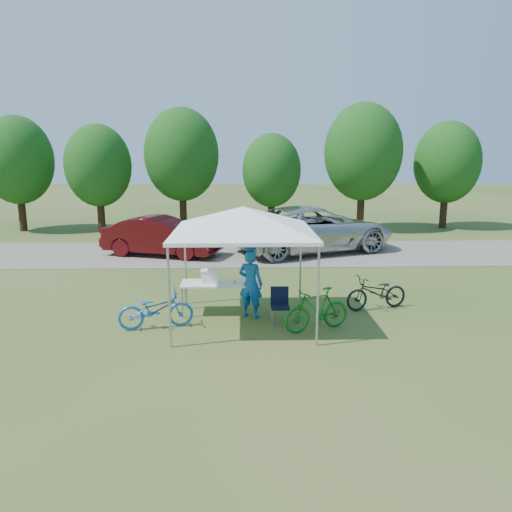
{
  "coord_description": "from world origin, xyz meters",
  "views": [
    {
      "loc": [
        -0.05,
        -11.18,
        3.95
      ],
      "look_at": [
        0.35,
        2.0,
        1.16
      ],
      "focal_mm": 35.0,
      "sensor_mm": 36.0,
      "label": 1
    }
  ],
  "objects_px": {
    "bike_blue": "(156,309)",
    "bike_green": "(317,309)",
    "folding_table": "(220,284)",
    "cooler": "(210,276)",
    "folding_chair": "(280,302)",
    "sedan": "(162,236)",
    "cyclist": "(251,284)",
    "bike_dark": "(377,292)",
    "minivan": "(313,229)"
  },
  "relations": [
    {
      "from": "bike_blue",
      "to": "sedan",
      "type": "xyz_separation_m",
      "value": [
        -1.1,
        8.05,
        0.32
      ]
    },
    {
      "from": "folding_table",
      "to": "minivan",
      "type": "distance_m",
      "value": 8.33
    },
    {
      "from": "bike_blue",
      "to": "bike_dark",
      "type": "height_order",
      "value": "bike_blue"
    },
    {
      "from": "bike_green",
      "to": "bike_dark",
      "type": "bearing_deg",
      "value": 107.96
    },
    {
      "from": "folding_table",
      "to": "sedan",
      "type": "height_order",
      "value": "sedan"
    },
    {
      "from": "cyclist",
      "to": "bike_blue",
      "type": "distance_m",
      "value": 2.3
    },
    {
      "from": "folding_chair",
      "to": "sedan",
      "type": "xyz_separation_m",
      "value": [
        -3.94,
        7.71,
        0.27
      ]
    },
    {
      "from": "minivan",
      "to": "bike_blue",
      "type": "bearing_deg",
      "value": 129.31
    },
    {
      "from": "bike_green",
      "to": "bike_dark",
      "type": "distance_m",
      "value": 2.29
    },
    {
      "from": "folding_table",
      "to": "bike_dark",
      "type": "bearing_deg",
      "value": 2.7
    },
    {
      "from": "bike_green",
      "to": "cooler",
      "type": "bearing_deg",
      "value": -139.97
    },
    {
      "from": "folding_chair",
      "to": "cyclist",
      "type": "distance_m",
      "value": 0.85
    },
    {
      "from": "cooler",
      "to": "sedan",
      "type": "distance_m",
      "value": 7.36
    },
    {
      "from": "folding_table",
      "to": "bike_green",
      "type": "bearing_deg",
      "value": -30.23
    },
    {
      "from": "folding_table",
      "to": "bike_green",
      "type": "relative_size",
      "value": 1.17
    },
    {
      "from": "folding_table",
      "to": "folding_chair",
      "type": "xyz_separation_m",
      "value": [
        1.43,
        -0.71,
        -0.25
      ]
    },
    {
      "from": "folding_chair",
      "to": "bike_green",
      "type": "bearing_deg",
      "value": -36.0
    },
    {
      "from": "minivan",
      "to": "sedan",
      "type": "relative_size",
      "value": 1.45
    },
    {
      "from": "folding_table",
      "to": "cyclist",
      "type": "xyz_separation_m",
      "value": [
        0.75,
        -0.33,
        0.09
      ]
    },
    {
      "from": "cooler",
      "to": "bike_blue",
      "type": "relative_size",
      "value": 0.27
    },
    {
      "from": "bike_blue",
      "to": "folding_chair",
      "type": "bearing_deg",
      "value": -96.35
    },
    {
      "from": "folding_chair",
      "to": "bike_green",
      "type": "distance_m",
      "value": 0.97
    },
    {
      "from": "cooler",
      "to": "cyclist",
      "type": "xyz_separation_m",
      "value": [
        0.99,
        -0.33,
        -0.11
      ]
    },
    {
      "from": "cyclist",
      "to": "sedan",
      "type": "distance_m",
      "value": 8.03
    },
    {
      "from": "minivan",
      "to": "folding_table",
      "type": "bearing_deg",
      "value": 134.3
    },
    {
      "from": "folding_table",
      "to": "cooler",
      "type": "distance_m",
      "value": 0.31
    },
    {
      "from": "cyclist",
      "to": "minivan",
      "type": "bearing_deg",
      "value": -84.82
    },
    {
      "from": "bike_blue",
      "to": "bike_dark",
      "type": "relative_size",
      "value": 1.0
    },
    {
      "from": "bike_green",
      "to": "sedan",
      "type": "xyz_separation_m",
      "value": [
        -4.72,
        8.29,
        0.27
      ]
    },
    {
      "from": "bike_green",
      "to": "folding_chair",
      "type": "bearing_deg",
      "value": -148.66
    },
    {
      "from": "cooler",
      "to": "sedan",
      "type": "xyz_separation_m",
      "value": [
        -2.27,
        7.0,
        -0.18
      ]
    },
    {
      "from": "bike_blue",
      "to": "bike_green",
      "type": "bearing_deg",
      "value": -106.96
    },
    {
      "from": "cooler",
      "to": "folding_chair",
      "type": "bearing_deg",
      "value": -23.08
    },
    {
      "from": "bike_green",
      "to": "sedan",
      "type": "height_order",
      "value": "sedan"
    },
    {
      "from": "cooler",
      "to": "folding_table",
      "type": "bearing_deg",
      "value": -0.0
    },
    {
      "from": "bike_blue",
      "to": "bike_dark",
      "type": "bearing_deg",
      "value": -90.16
    },
    {
      "from": "bike_blue",
      "to": "cyclist",
      "type": "bearing_deg",
      "value": -84.8
    },
    {
      "from": "bike_dark",
      "to": "sedan",
      "type": "xyz_separation_m",
      "value": [
        -6.47,
        6.82,
        0.32
      ]
    },
    {
      "from": "folding_table",
      "to": "folding_chair",
      "type": "relative_size",
      "value": 2.28
    },
    {
      "from": "folding_chair",
      "to": "minivan",
      "type": "height_order",
      "value": "minivan"
    },
    {
      "from": "cyclist",
      "to": "bike_blue",
      "type": "xyz_separation_m",
      "value": [
        -2.16,
        -0.71,
        -0.39
      ]
    },
    {
      "from": "cooler",
      "to": "minivan",
      "type": "relative_size",
      "value": 0.07
    },
    {
      "from": "bike_blue",
      "to": "sedan",
      "type": "bearing_deg",
      "value": -5.25
    },
    {
      "from": "folding_table",
      "to": "bike_blue",
      "type": "bearing_deg",
      "value": -143.39
    },
    {
      "from": "cooler",
      "to": "bike_dark",
      "type": "distance_m",
      "value": 4.23
    },
    {
      "from": "folding_chair",
      "to": "bike_dark",
      "type": "relative_size",
      "value": 0.5
    },
    {
      "from": "folding_chair",
      "to": "bike_dark",
      "type": "bearing_deg",
      "value": 19.95
    },
    {
      "from": "folding_table",
      "to": "bike_green",
      "type": "distance_m",
      "value": 2.57
    },
    {
      "from": "folding_table",
      "to": "minivan",
      "type": "xyz_separation_m",
      "value": [
        3.38,
        7.61,
        0.19
      ]
    },
    {
      "from": "bike_dark",
      "to": "minivan",
      "type": "bearing_deg",
      "value": 168.48
    }
  ]
}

